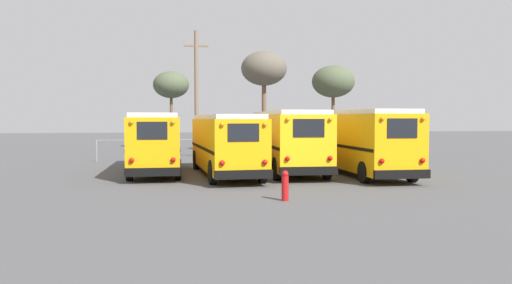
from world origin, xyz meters
TOP-DOWN VIEW (x-y plane):
  - ground_plane at (0.00, 0.00)m, footprint 160.00×160.00m
  - school_bus_0 at (-5.07, 1.10)m, footprint 2.54×9.94m
  - school_bus_1 at (-1.69, -1.05)m, footprint 2.83×9.55m
  - school_bus_2 at (1.69, 0.07)m, footprint 2.94×10.05m
  - school_bus_3 at (5.07, -1.15)m, footprint 2.61×10.80m
  - utility_pole at (-2.37, 11.96)m, footprint 1.80×0.30m
  - bare_tree_0 at (9.94, 16.87)m, footprint 3.77×3.77m
  - bare_tree_1 at (3.41, 15.30)m, footprint 3.80×3.80m
  - bare_tree_2 at (-4.16, 21.98)m, footprint 3.35×3.35m
  - fence_line at (-0.00, 8.23)m, footprint 18.19×0.06m
  - fire_hydrant at (-0.55, -9.06)m, footprint 0.24×0.24m

SIDE VIEW (x-z plane):
  - ground_plane at x=0.00m, z-range 0.00..0.00m
  - fire_hydrant at x=-0.55m, z-range 0.00..1.04m
  - fence_line at x=0.00m, z-range 0.28..1.70m
  - school_bus_1 at x=-1.69m, z-range 0.14..3.13m
  - school_bus_0 at x=-5.07m, z-range 0.13..3.19m
  - school_bus_3 at x=5.07m, z-range 0.13..3.35m
  - school_bus_2 at x=1.69m, z-range 0.15..3.33m
  - utility_pole at x=-2.37m, z-range 0.15..9.49m
  - bare_tree_2 at x=-4.16m, z-range 2.32..9.58m
  - bare_tree_0 at x=9.94m, z-range 2.31..9.82m
  - bare_tree_1 at x=3.41m, z-range 2.70..11.11m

